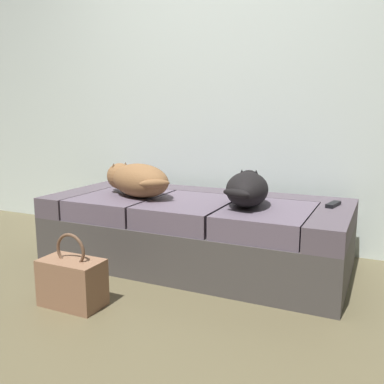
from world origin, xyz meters
name	(u,v)px	position (x,y,z in m)	size (l,w,h in m)	color
ground_plane	(96,338)	(0.00, 0.00, 0.00)	(10.00, 10.00, 0.00)	brown
back_wall	(231,53)	(0.00, 1.65, 1.40)	(6.40, 0.10, 2.80)	silver
couch	(195,231)	(0.00, 1.04, 0.21)	(1.89, 0.85, 0.43)	#45413F
dog_tan	(136,180)	(-0.38, 0.95, 0.54)	(0.61, 0.42, 0.22)	brown
dog_dark	(247,188)	(0.35, 1.00, 0.53)	(0.35, 0.57, 0.20)	black
tv_remote	(333,204)	(0.82, 1.16, 0.44)	(0.04, 0.15, 0.02)	black
handbag	(72,281)	(-0.31, 0.21, 0.13)	(0.32, 0.18, 0.38)	#8B6348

